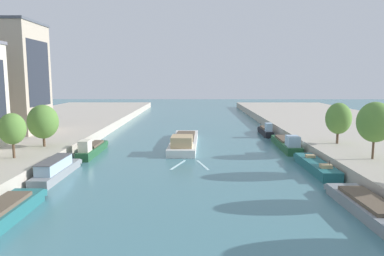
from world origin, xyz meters
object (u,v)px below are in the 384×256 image
(moored_boat_right_end, at_px, (381,212))
(moored_boat_right_upstream, at_px, (316,166))
(moored_boat_right_midway, at_px, (266,131))
(tree_left_end_of_row, at_px, (43,122))
(moored_boat_left_downstream, at_px, (56,169))
(barge_midriver, at_px, (184,141))
(tree_right_end_of_row, at_px, (375,122))
(moored_boat_right_lone, at_px, (286,143))
(tree_right_nearest, at_px, (338,118))
(moored_boat_left_gap_after, at_px, (92,149))
(tree_left_midway, at_px, (12,129))

(moored_boat_right_end, xyz_separation_m, moored_boat_right_upstream, (0.28, 18.10, -0.27))
(moored_boat_right_midway, distance_m, tree_left_end_of_row, 46.63)
(moored_boat_left_downstream, relative_size, tree_left_end_of_row, 1.93)
(barge_midriver, relative_size, moored_boat_right_midway, 2.20)
(moored_boat_right_upstream, distance_m, tree_right_end_of_row, 9.42)
(moored_boat_right_upstream, height_order, moored_boat_right_lone, moored_boat_right_lone)
(tree_left_end_of_row, relative_size, tree_right_nearest, 0.98)
(moored_boat_left_gap_after, bearing_deg, moored_boat_left_downstream, -92.89)
(moored_boat_left_downstream, bearing_deg, moored_boat_right_upstream, 6.14)
(tree_right_end_of_row, bearing_deg, moored_boat_left_downstream, -177.34)
(moored_boat_right_lone, relative_size, tree_left_midway, 2.57)
(tree_left_midway, relative_size, tree_left_end_of_row, 0.93)
(moored_boat_right_upstream, relative_size, tree_left_midway, 2.18)
(barge_midriver, height_order, moored_boat_left_gap_after, moored_boat_left_gap_after)
(moored_boat_right_midway, relative_size, tree_right_end_of_row, 1.41)
(moored_boat_right_end, height_order, tree_right_end_of_row, tree_right_end_of_row)
(tree_left_end_of_row, bearing_deg, moored_boat_left_downstream, -60.87)
(moored_boat_left_gap_after, bearing_deg, moored_boat_right_upstream, -16.68)
(moored_boat_left_downstream, height_order, tree_right_end_of_row, tree_right_end_of_row)
(moored_boat_right_lone, bearing_deg, tree_right_end_of_row, -68.25)
(moored_boat_right_upstream, relative_size, moored_boat_right_lone, 0.85)
(barge_midriver, bearing_deg, moored_boat_right_upstream, -43.38)
(tree_right_end_of_row, xyz_separation_m, tree_right_nearest, (-0.22, 11.37, -0.79))
(moored_boat_left_downstream, distance_m, tree_right_nearest, 43.43)
(barge_midriver, distance_m, moored_boat_left_gap_after, 16.86)
(moored_boat_left_downstream, relative_size, moored_boat_right_midway, 1.19)
(tree_right_end_of_row, height_order, tree_right_nearest, tree_right_end_of_row)
(tree_right_nearest, bearing_deg, moored_boat_right_lone, 138.24)
(barge_midriver, bearing_deg, moored_boat_right_end, -62.78)
(moored_boat_left_gap_after, distance_m, tree_right_nearest, 40.67)
(tree_left_end_of_row, bearing_deg, tree_right_end_of_row, -10.13)
(barge_midriver, xyz_separation_m, moored_boat_right_lone, (18.53, -2.05, -0.00))
(moored_boat_right_upstream, distance_m, tree_left_midway, 41.22)
(barge_midriver, distance_m, moored_boat_right_upstream, 25.66)
(moored_boat_right_lone, xyz_separation_m, tree_right_end_of_row, (6.93, -17.37, 5.99))
(moored_boat_left_downstream, xyz_separation_m, tree_right_end_of_row, (41.25, 1.92, 5.88))
(moored_boat_left_downstream, xyz_separation_m, moored_boat_left_gap_after, (0.70, 13.82, -0.09))
(moored_boat_right_lone, relative_size, moored_boat_right_midway, 1.46)
(tree_right_nearest, bearing_deg, moored_boat_left_downstream, -162.05)
(moored_boat_right_lone, xyz_separation_m, tree_left_midway, (-40.73, -17.13, 5.02))
(moored_boat_left_gap_after, bearing_deg, tree_right_nearest, -0.75)
(barge_midriver, bearing_deg, moored_boat_right_midway, 37.26)
(moored_boat_right_upstream, bearing_deg, tree_left_midway, -177.81)
(tree_left_end_of_row, height_order, tree_right_nearest, tree_right_nearest)
(moored_boat_left_downstream, relative_size, moored_boat_left_gap_after, 0.97)
(moored_boat_right_end, distance_m, moored_boat_right_midway, 49.27)
(moored_boat_right_upstream, distance_m, moored_boat_right_midway, 31.17)
(barge_midriver, distance_m, tree_left_end_of_row, 24.70)
(moored_boat_left_downstream, xyz_separation_m, moored_boat_right_lone, (34.32, 19.28, -0.11))
(moored_boat_left_gap_after, bearing_deg, moored_boat_right_end, -40.13)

